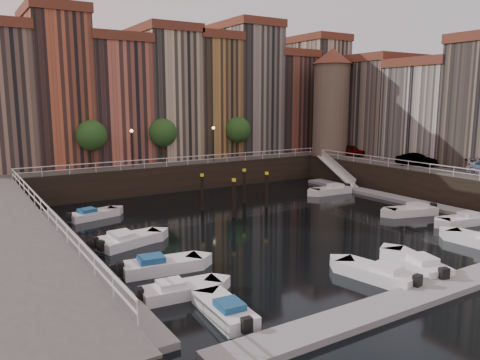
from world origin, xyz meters
TOP-DOWN VIEW (x-y plane):
  - ground at (0.00, 0.00)m, footprint 200.00×200.00m
  - quay_far at (0.00, 26.00)m, footprint 80.00×20.00m
  - dock_left at (-16.20, -1.00)m, footprint 2.00×28.00m
  - dock_right at (16.20, -1.00)m, footprint 2.00×28.00m
  - dock_near at (0.00, -17.00)m, footprint 30.00×2.00m
  - mountains at (1.72, 110.00)m, footprint 145.00×100.00m
  - far_terrace at (3.31, 23.50)m, footprint 48.70×10.30m
  - right_terrace at (26.50, 3.80)m, footprint 9.30×24.30m
  - corner_tower at (20.00, 14.50)m, footprint 5.20×5.20m
  - promenade_trees at (-1.33, 18.20)m, footprint 21.20×3.20m
  - street_lamps at (-1.00, 17.20)m, footprint 10.36×0.36m
  - railings at (0.00, 4.88)m, footprint 36.08×34.04m
  - gangway at (17.10, 10.00)m, footprint 2.78×8.32m
  - mooring_pilings at (0.04, 5.38)m, footprint 6.12×4.81m
  - boat_left_0 at (-13.05, -10.08)m, footprint 4.54×1.97m
  - boat_left_1 at (-12.52, -6.17)m, footprint 5.11×2.40m
  - boat_left_2 at (-12.47, -0.22)m, footprint 4.90×3.00m
  - boat_left_3 at (-12.45, 0.21)m, footprint 4.97×2.09m
  - boat_left_4 at (-12.61, 9.05)m, footprint 4.70×2.65m
  - boat_right_1 at (13.28, -9.30)m, footprint 4.85×2.47m
  - boat_right_2 at (12.37, -4.86)m, footprint 4.98×2.93m
  - boat_right_4 at (12.90, 6.27)m, footprint 4.95×2.06m
  - boat_near_0 at (-12.15, -13.43)m, footprint 1.89×4.55m
  - boat_near_1 at (-2.30, -14.05)m, footprint 2.72×5.14m
  - boat_near_2 at (0.91, -14.17)m, footprint 2.95×5.16m
  - car_a at (21.70, 12.10)m, footprint 2.33×4.29m
  - car_b at (20.58, 1.32)m, footprint 2.67×4.44m

SIDE VIEW (x-z plane):
  - ground at x=0.00m, z-range 0.00..0.00m
  - dock_left at x=-16.20m, z-range 0.00..0.35m
  - dock_right at x=16.20m, z-range 0.00..0.35m
  - dock_near at x=0.00m, z-range 0.00..0.35m
  - boat_left_0 at x=-13.05m, z-range -0.17..0.86m
  - boat_near_0 at x=-12.15m, z-range -0.17..0.87m
  - boat_left_4 at x=-12.61m, z-range -0.17..0.88m
  - boat_right_1 at x=13.28m, z-range -0.18..0.91m
  - boat_left_2 at x=-12.47m, z-range -0.18..0.92m
  - boat_right_2 at x=12.37m, z-range -0.18..0.93m
  - boat_right_4 at x=12.90m, z-range -0.18..0.94m
  - boat_left_3 at x=-12.45m, z-range -0.18..0.94m
  - boat_left_1 at x=-12.52m, z-range -0.19..0.96m
  - boat_near_1 at x=-2.30m, z-range -0.19..0.96m
  - boat_near_2 at x=0.91m, z-range -0.19..0.97m
  - quay_far at x=0.00m, z-range 0.00..3.00m
  - mooring_pilings at x=0.04m, z-range -0.24..3.54m
  - gangway at x=17.10m, z-range 0.05..3.78m
  - car_b at x=20.58m, z-range 3.00..4.38m
  - car_a at x=21.70m, z-range 3.00..4.39m
  - railings at x=0.00m, z-range 3.53..4.05m
  - street_lamps at x=-1.00m, z-range 3.81..7.99m
  - promenade_trees at x=-1.33m, z-range 3.98..9.18m
  - mountains at x=1.72m, z-range -1.08..16.92m
  - right_terrace at x=26.50m, z-range 2.56..16.56m
  - corner_tower at x=20.00m, z-range 3.29..17.09m
  - far_terrace at x=3.31m, z-range 2.20..19.70m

